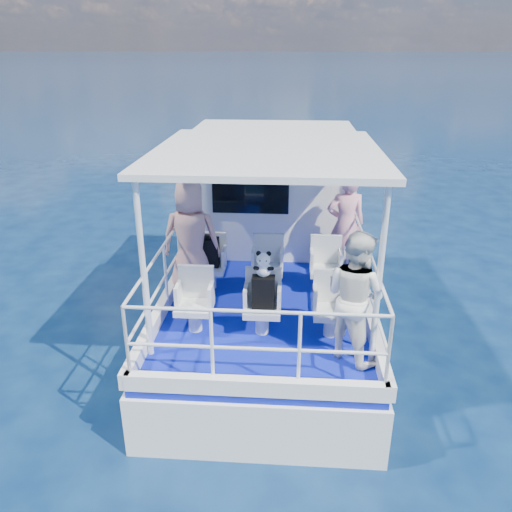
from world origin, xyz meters
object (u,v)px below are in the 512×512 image
at_px(passenger_port_fwd, 191,238).
at_px(passenger_stbd_aft, 355,296).
at_px(backpack_center, 263,292).
at_px(panda, 264,264).

height_order(passenger_port_fwd, passenger_stbd_aft, passenger_port_fwd).
height_order(passenger_port_fwd, backpack_center, passenger_port_fwd).
bearing_deg(backpack_center, panda, 91.26).
distance_m(passenger_stbd_aft, backpack_center, 1.21).
bearing_deg(passenger_port_fwd, backpack_center, 134.62).
distance_m(passenger_port_fwd, backpack_center, 1.65).
xyz_separation_m(passenger_port_fwd, passenger_stbd_aft, (2.26, -1.60, -0.07)).
xyz_separation_m(backpack_center, panda, (-0.00, 0.02, 0.39)).
relative_size(passenger_port_fwd, backpack_center, 4.04).
height_order(backpack_center, panda, panda).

